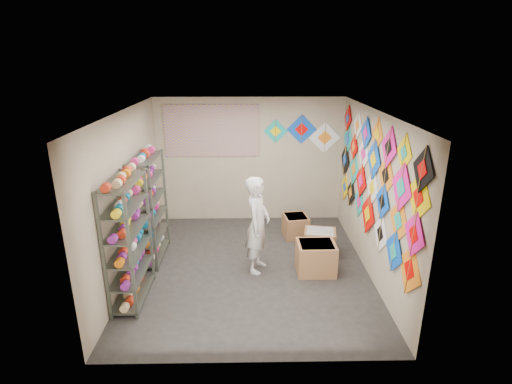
{
  "coord_description": "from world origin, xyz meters",
  "views": [
    {
      "loc": [
        -0.02,
        -6.14,
        3.52
      ],
      "look_at": [
        0.1,
        0.3,
        1.3
      ],
      "focal_mm": 28.0,
      "sensor_mm": 36.0,
      "label": 1
    }
  ],
  "objects_px": {
    "carton_b": "(320,242)",
    "carton_a": "(316,258)",
    "shopkeeper": "(258,225)",
    "shelf_rack_front": "(128,241)",
    "carton_c": "(295,226)",
    "shelf_rack_back": "(149,209)"
  },
  "relations": [
    {
      "from": "shelf_rack_front",
      "to": "shopkeeper",
      "type": "height_order",
      "value": "shelf_rack_front"
    },
    {
      "from": "carton_a",
      "to": "carton_c",
      "type": "bearing_deg",
      "value": 96.52
    },
    {
      "from": "carton_a",
      "to": "carton_c",
      "type": "xyz_separation_m",
      "value": [
        -0.18,
        1.42,
        -0.04
      ]
    },
    {
      "from": "shelf_rack_back",
      "to": "carton_a",
      "type": "height_order",
      "value": "shelf_rack_back"
    },
    {
      "from": "shelf_rack_back",
      "to": "shopkeeper",
      "type": "xyz_separation_m",
      "value": [
        1.9,
        -0.48,
        -0.12
      ]
    },
    {
      "from": "shelf_rack_front",
      "to": "carton_a",
      "type": "xyz_separation_m",
      "value": [
        2.89,
        0.71,
        -0.68
      ]
    },
    {
      "from": "shelf_rack_front",
      "to": "carton_a",
      "type": "bearing_deg",
      "value": 13.87
    },
    {
      "from": "shelf_rack_front",
      "to": "carton_b",
      "type": "distance_m",
      "value": 3.43
    },
    {
      "from": "shopkeeper",
      "to": "carton_c",
      "type": "bearing_deg",
      "value": -14.44
    },
    {
      "from": "shelf_rack_front",
      "to": "shelf_rack_back",
      "type": "xyz_separation_m",
      "value": [
        0.0,
        1.3,
        0.0
      ]
    },
    {
      "from": "carton_b",
      "to": "carton_c",
      "type": "height_order",
      "value": "carton_b"
    },
    {
      "from": "shelf_rack_front",
      "to": "carton_b",
      "type": "xyz_separation_m",
      "value": [
        3.06,
        1.36,
        -0.72
      ]
    },
    {
      "from": "shopkeeper",
      "to": "carton_a",
      "type": "distance_m",
      "value": 1.14
    },
    {
      "from": "carton_b",
      "to": "carton_a",
      "type": "bearing_deg",
      "value": -94.86
    },
    {
      "from": "shopkeeper",
      "to": "carton_b",
      "type": "relative_size",
      "value": 2.95
    },
    {
      "from": "shelf_rack_front",
      "to": "shopkeeper",
      "type": "xyz_separation_m",
      "value": [
        1.9,
        0.82,
        -0.12
      ]
    },
    {
      "from": "shelf_rack_front",
      "to": "carton_b",
      "type": "relative_size",
      "value": 3.36
    },
    {
      "from": "shelf_rack_back",
      "to": "carton_c",
      "type": "relative_size",
      "value": 3.73
    },
    {
      "from": "shopkeeper",
      "to": "carton_a",
      "type": "xyz_separation_m",
      "value": [
        0.98,
        -0.11,
        -0.57
      ]
    },
    {
      "from": "carton_a",
      "to": "shelf_rack_back",
      "type": "bearing_deg",
      "value": 167.64
    },
    {
      "from": "shopkeeper",
      "to": "carton_b",
      "type": "distance_m",
      "value": 1.42
    },
    {
      "from": "shopkeeper",
      "to": "carton_a",
      "type": "height_order",
      "value": "shopkeeper"
    }
  ]
}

